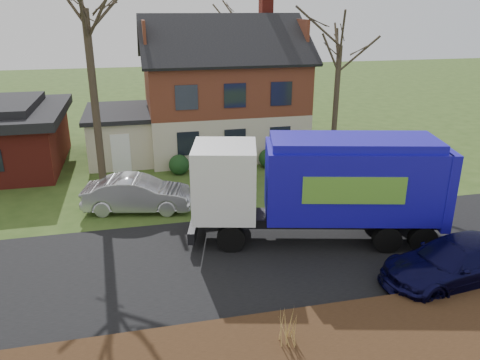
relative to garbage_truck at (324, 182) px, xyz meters
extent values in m
plane|color=#2F4818|center=(-3.34, -0.91, -2.32)|extent=(120.00, 120.00, 0.00)
cube|color=black|center=(-3.34, -0.91, -2.31)|extent=(80.00, 7.00, 0.02)
cube|color=black|center=(-3.34, -6.21, -2.17)|extent=(80.00, 3.50, 0.30)
cube|color=beige|center=(-1.34, 13.09, -0.97)|extent=(9.00, 7.50, 2.70)
cube|color=#592B19|center=(-1.34, 13.09, 1.78)|extent=(9.00, 7.50, 2.80)
cube|color=maroon|center=(1.66, 14.09, 6.14)|extent=(0.70, 0.90, 1.60)
cube|color=beige|center=(-7.54, 12.59, -1.02)|extent=(3.50, 5.50, 2.60)
cube|color=black|center=(-7.54, 12.59, 0.40)|extent=(3.90, 5.90, 0.24)
cylinder|color=black|center=(-3.58, -0.21, -1.81)|extent=(1.09, 0.58, 1.04)
cylinder|color=black|center=(-3.09, 1.82, -1.81)|extent=(1.09, 0.58, 1.04)
cylinder|color=black|center=(1.93, -1.54, -1.81)|extent=(1.09, 0.58, 1.04)
cylinder|color=black|center=(2.42, 0.49, -1.81)|extent=(1.09, 0.58, 1.04)
cylinder|color=black|center=(3.19, -1.85, -1.81)|extent=(1.09, 0.58, 1.04)
cylinder|color=black|center=(3.68, 0.19, -1.81)|extent=(1.09, 0.58, 1.04)
cube|color=black|center=(0.05, -0.01, -1.48)|extent=(8.60, 3.17, 0.35)
cube|color=white|center=(-3.58, 0.87, 0.07)|extent=(2.81, 2.96, 2.69)
cube|color=black|center=(-4.64, 1.12, 0.21)|extent=(0.59, 2.15, 0.90)
cube|color=black|center=(-4.74, 1.15, -1.78)|extent=(0.83, 2.48, 0.45)
cube|color=#160EA8|center=(0.97, -0.23, 0.07)|extent=(6.68, 3.89, 2.69)
cube|color=#160EA8|center=(0.97, -0.23, 1.56)|extent=(6.32, 3.53, 0.30)
cube|color=#160EA8|center=(4.11, -0.99, -0.03)|extent=(0.93, 2.55, 2.89)
cube|color=#5E9A32|center=(0.52, -1.43, 0.16)|extent=(3.49, 0.88, 1.00)
cube|color=#5E9A32|center=(1.12, 1.03, 0.16)|extent=(3.49, 0.88, 1.00)
imported|color=#B8B9C1|center=(-6.80, 4.33, -1.55)|extent=(4.90, 2.52, 1.54)
imported|color=black|center=(3.05, -3.86, -1.58)|extent=(5.34, 2.73, 1.48)
cylinder|color=#3A3023|center=(-8.38, 6.85, 1.88)|extent=(0.35, 0.35, 8.41)
cylinder|color=#3C3224|center=(4.19, 8.58, 0.96)|extent=(0.30, 0.30, 6.56)
cylinder|color=#3C3224|center=(1.49, 21.79, 1.50)|extent=(0.29, 0.29, 7.64)
cone|color=tan|center=(-3.36, -5.83, -1.51)|extent=(0.04, 0.04, 1.03)
cone|color=tan|center=(-3.52, -5.83, -1.51)|extent=(0.04, 0.04, 1.03)
cone|color=tan|center=(-3.19, -5.83, -1.51)|extent=(0.04, 0.04, 1.03)
cone|color=tan|center=(-3.36, -5.70, -1.51)|extent=(0.04, 0.04, 1.03)
cone|color=tan|center=(-3.36, -5.96, -1.51)|extent=(0.04, 0.04, 1.03)
camera|label=1|loc=(-6.68, -15.15, 6.08)|focal=35.00mm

